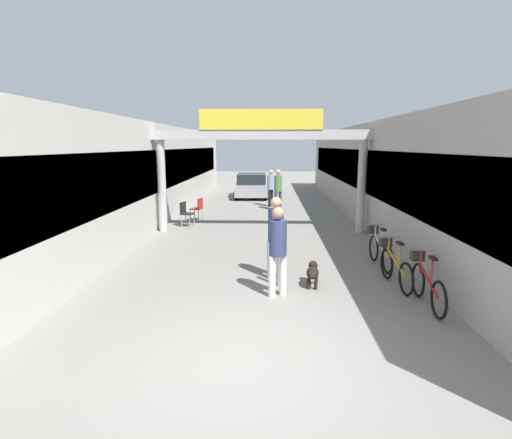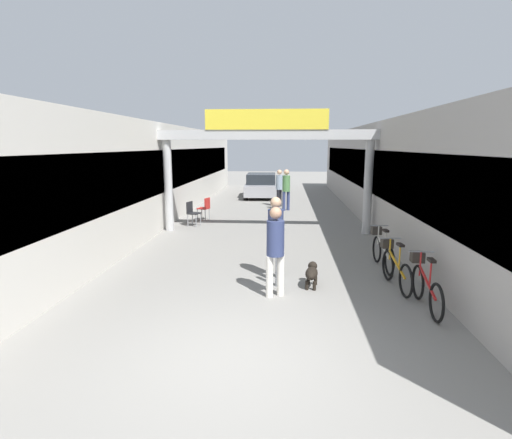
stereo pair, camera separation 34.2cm
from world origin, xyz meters
TOP-DOWN VIEW (x-y plane):
  - ground_plane at (0.00, 0.00)m, footprint 80.00×80.00m
  - storefront_left at (-5.09, 11.00)m, footprint 3.00×26.00m
  - storefront_right at (5.09, 11.00)m, footprint 3.00×26.00m
  - arcade_sign_gateway at (0.00, 8.21)m, footprint 7.40×0.47m
  - pedestrian_with_dog at (0.46, 2.36)m, footprint 0.46×0.46m
  - pedestrian_companion at (0.44, 3.44)m, footprint 0.40×0.39m
  - pedestrian_carrying_crate at (0.34, 14.01)m, footprint 0.45×0.45m
  - pedestrian_elderly_walking at (0.67, 12.86)m, footprint 0.47×0.47m
  - dog_on_leash at (1.21, 2.97)m, footprint 0.33×0.67m
  - bicycle_red_nearest at (3.19, 2.03)m, footprint 0.46×1.69m
  - bicycle_orange_second at (2.93, 3.10)m, footprint 0.46×1.69m
  - bicycle_silver_third at (2.98, 4.46)m, footprint 0.46×1.69m
  - bollard_post_metal at (0.50, 2.94)m, footprint 0.10×0.10m
  - cafe_chair_black_nearer at (-2.75, 9.07)m, footprint 0.50×0.50m
  - cafe_chair_red_farther at (-2.50, 10.21)m, footprint 0.50×0.50m
  - parked_car_silver at (-0.74, 17.63)m, footprint 1.89×4.05m

SIDE VIEW (x-z plane):
  - ground_plane at x=0.00m, z-range 0.00..0.00m
  - dog_on_leash at x=1.21m, z-range 0.06..0.54m
  - bicycle_red_nearest at x=3.19m, z-range -0.05..0.93m
  - bicycle_orange_second at x=2.93m, z-range -0.05..0.93m
  - bicycle_silver_third at x=2.98m, z-range -0.05..0.93m
  - bollard_post_metal at x=0.50m, z-range 0.01..1.03m
  - cafe_chair_black_nearer at x=-2.75m, z-range 0.10..0.99m
  - cafe_chair_red_farther at x=-2.50m, z-range 0.10..0.99m
  - parked_car_silver at x=-0.74m, z-range -0.02..1.31m
  - pedestrian_carrying_crate at x=0.34m, z-range 0.13..1.90m
  - pedestrian_with_dog at x=0.46m, z-range 0.13..1.91m
  - pedestrian_companion at x=0.44m, z-range 0.14..1.96m
  - pedestrian_elderly_walking at x=0.67m, z-range 0.15..2.00m
  - storefront_left at x=-5.09m, z-range 0.00..3.68m
  - storefront_right at x=5.09m, z-range 0.00..3.68m
  - arcade_sign_gateway at x=0.00m, z-range 0.83..4.88m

